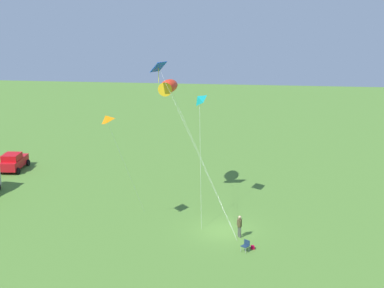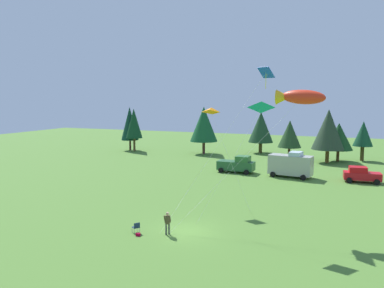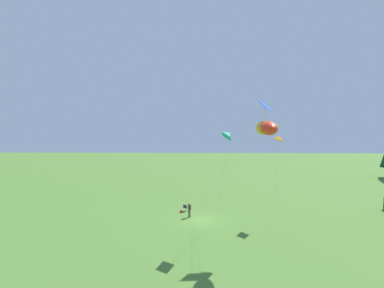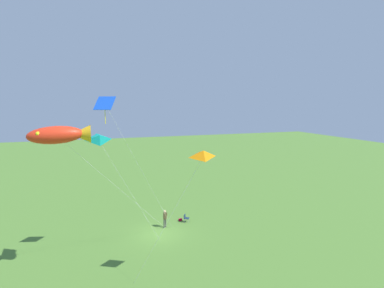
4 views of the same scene
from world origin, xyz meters
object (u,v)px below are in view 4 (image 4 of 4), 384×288
Objects in this scene: kite_delta_orange at (203,155)px; kite_diamond_blue at (107,108)px; person_kite_flyer at (165,217)px; kite_delta_teal at (100,139)px; folding_chair at (186,217)px; backpack_on_grass at (180,220)px; kite_large_fish at (62,135)px.

kite_diamond_blue is at bearing -29.00° from kite_delta_orange.
kite_delta_teal is at bearing -90.77° from person_kite_flyer.
folding_chair is 2.56× the size of backpack_on_grass.
person_kite_flyer is at bearing -128.40° from kite_diamond_blue.
folding_chair is at bearing -145.59° from kite_large_fish.
kite_delta_orange is at bearing 158.67° from kite_large_fish.
backpack_on_grass is 0.03× the size of kite_delta_orange.
backpack_on_grass is 16.44m from kite_large_fish.
kite_large_fish reaches higher than kite_delta_teal.
kite_diamond_blue is (7.90, 7.55, 11.44)m from folding_chair.
person_kite_flyer is 2.37m from backpack_on_grass.
kite_delta_teal is (5.98, 3.96, 8.52)m from person_kite_flyer.
person_kite_flyer is 0.17× the size of kite_delta_teal.
kite_delta_orange is (2.27, 10.67, 8.50)m from folding_chair.
kite_diamond_blue is 7.07m from kite_delta_orange.
folding_chair is 0.08× the size of kite_delta_teal.
folding_chair is 15.82m from kite_diamond_blue.
backpack_on_grass is (-1.92, -1.05, -0.91)m from person_kite_flyer.
person_kite_flyer is 11.14m from kite_delta_teal.
folding_chair reaches higher than backpack_on_grass.
person_kite_flyer is at bearing 28.71° from backpack_on_grass.
kite_large_fish reaches higher than folding_chair.
kite_delta_teal is at bearing -45.47° from kite_delta_orange.
kite_large_fish reaches higher than kite_delta_orange.
kite_delta_teal is (7.90, 5.01, 9.43)m from backpack_on_grass.
person_kite_flyer is 0.14× the size of kite_diamond_blue.
backpack_on_grass is 0.03× the size of kite_delta_teal.
backpack_on_grass is 0.03× the size of kite_diamond_blue.
person_kite_flyer is at bearing -131.83° from folding_chair.
kite_large_fish is 1.08× the size of kite_delta_teal.
person_kite_flyer is 14.10m from kite_diamond_blue.
person_kite_flyer is at bearing -89.55° from kite_delta_orange.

